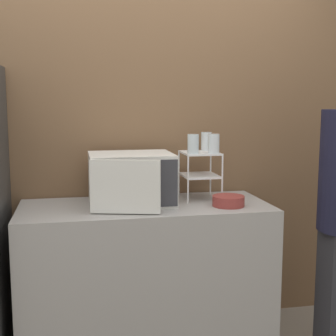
# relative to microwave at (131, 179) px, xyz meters

# --- Properties ---
(wall_back) EXTENTS (8.00, 0.06, 2.60)m
(wall_back) POSITION_rel_microwave_xyz_m (0.08, 0.32, 0.26)
(wall_back) COLOR brown
(wall_back) RESTS_ON ground_plane
(counter) EXTENTS (1.48, 0.62, 0.89)m
(counter) POSITION_rel_microwave_xyz_m (0.08, -0.04, -0.60)
(counter) COLOR #9E9993
(counter) RESTS_ON ground_plane
(microwave) EXTENTS (0.50, 0.52, 0.30)m
(microwave) POSITION_rel_microwave_xyz_m (0.00, 0.00, 0.00)
(microwave) COLOR silver
(microwave) RESTS_ON counter
(dish_rack) EXTENTS (0.22, 0.26, 0.30)m
(dish_rack) POSITION_rel_microwave_xyz_m (0.44, 0.08, 0.06)
(dish_rack) COLOR white
(dish_rack) RESTS_ON counter
(glass_front_left) EXTENTS (0.07, 0.07, 0.12)m
(glass_front_left) POSITION_rel_microwave_xyz_m (0.38, -0.00, 0.20)
(glass_front_left) COLOR silver
(glass_front_left) RESTS_ON dish_rack
(glass_back_right) EXTENTS (0.07, 0.07, 0.12)m
(glass_back_right) POSITION_rel_microwave_xyz_m (0.51, 0.16, 0.20)
(glass_back_right) COLOR silver
(glass_back_right) RESTS_ON dish_rack
(glass_front_right) EXTENTS (0.07, 0.07, 0.12)m
(glass_front_right) POSITION_rel_microwave_xyz_m (0.51, -0.01, 0.20)
(glass_front_right) COLOR silver
(glass_front_right) RESTS_ON dish_rack
(bowl) EXTENTS (0.19, 0.19, 0.06)m
(bowl) POSITION_rel_microwave_xyz_m (0.55, -0.16, -0.12)
(bowl) COLOR maroon
(bowl) RESTS_ON counter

